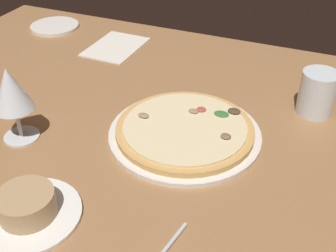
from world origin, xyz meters
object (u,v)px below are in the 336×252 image
ramekin_on_saucer (28,208)px  paper_menu (116,47)px  water_glass (317,96)px  side_plate (55,26)px  wine_glass_far (11,91)px  pizza_main (185,131)px

ramekin_on_saucer → paper_menu: size_ratio=0.91×
ramekin_on_saucer → water_glass: size_ratio=1.74×
ramekin_on_saucer → side_plate: 80.61cm
wine_glass_far → side_plate: bearing=-61.4°
pizza_main → ramekin_on_saucer: size_ratio=1.83×
ramekin_on_saucer → water_glass: (-38.67, -49.88, 2.25)cm
pizza_main → water_glass: bearing=-140.0°
pizza_main → water_glass: (-23.20, -19.46, 2.95)cm
pizza_main → wine_glass_far: (30.66, 13.29, 9.76)cm
pizza_main → ramekin_on_saucer: bearing=63.0°
side_plate → paper_menu: bearing=167.5°
wine_glass_far → paper_menu: size_ratio=0.84×
pizza_main → side_plate: size_ratio=2.08×
water_glass → side_plate: (81.65, -18.31, -3.72)cm
wine_glass_far → paper_menu: bearing=-86.2°
water_glass → paper_menu: size_ratio=0.52×
pizza_main → side_plate: bearing=-32.9°
water_glass → wine_glass_far: bearing=31.3°
ramekin_on_saucer → side_plate: size_ratio=1.13×
side_plate → paper_menu: (-24.76, 5.48, -0.30)cm
pizza_main → side_plate: pizza_main is taller
pizza_main → water_glass: water_glass is taller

